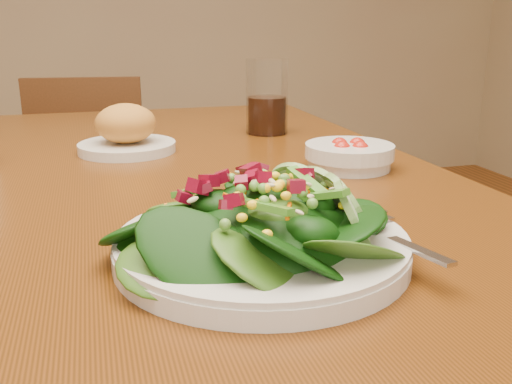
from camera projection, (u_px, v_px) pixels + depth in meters
dining_table at (159, 239)px, 0.89m from camera, size 0.90×1.40×0.75m
chair_far at (95, 187)px, 1.95m from camera, size 0.42×0.43×0.81m
salad_plate at (271, 227)px, 0.56m from camera, size 0.29×0.29×0.08m
bread_plate at (126, 132)px, 1.02m from camera, size 0.17×0.17×0.09m
tomato_bowl at (349, 155)px, 0.91m from camera, size 0.14×0.14×0.05m
drinking_glass at (267, 102)px, 1.18m from camera, size 0.09×0.09×0.15m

